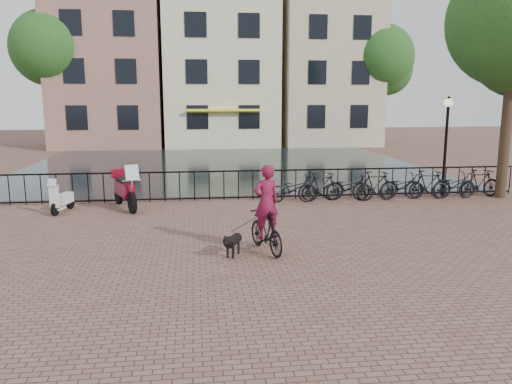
{
  "coord_description": "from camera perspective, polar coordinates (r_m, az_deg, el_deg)",
  "views": [
    {
      "loc": [
        -1.43,
        -8.8,
        3.43
      ],
      "look_at": [
        0.0,
        3.0,
        1.2
      ],
      "focal_mm": 35.0,
      "sensor_mm": 36.0,
      "label": 1
    }
  ],
  "objects": [
    {
      "name": "tree_far_left",
      "position": [
        37.2,
        -22.59,
        14.92
      ],
      "size": [
        5.04,
        5.04,
        9.27
      ],
      "color": "black",
      "rests_on": "ground"
    },
    {
      "name": "canal_house_left",
      "position": [
        39.39,
        -16.29,
        14.54
      ],
      "size": [
        7.5,
        9.0,
        12.8
      ],
      "color": "#8E6452",
      "rests_on": "ground"
    },
    {
      "name": "canal_house_right",
      "position": [
        40.18,
        7.69,
        15.13
      ],
      "size": [
        7.0,
        9.0,
        13.3
      ],
      "color": "tan",
      "rests_on": "ground"
    },
    {
      "name": "canal_water",
      "position": [
        26.36,
        -3.75,
        3.13
      ],
      "size": [
        20.0,
        20.0,
        0.0
      ],
      "primitive_type": "plane",
      "color": "black",
      "rests_on": "ground"
    },
    {
      "name": "parked_bike_6",
      "position": [
        18.74,
        21.66,
        0.72
      ],
      "size": [
        1.78,
        0.81,
        0.9
      ],
      "primitive_type": "imported",
      "rotation": [
        0.0,
        0.0,
        1.7
      ],
      "color": "black",
      "rests_on": "ground"
    },
    {
      "name": "canal_house_mid",
      "position": [
        38.92,
        -4.18,
        14.23
      ],
      "size": [
        8.0,
        9.5,
        11.8
      ],
      "color": "#C0BC91",
      "rests_on": "ground"
    },
    {
      "name": "parked_bike_1",
      "position": [
        16.99,
        7.44,
        0.6
      ],
      "size": [
        1.72,
        0.74,
        1.0
      ],
      "primitive_type": "imported",
      "rotation": [
        0.0,
        0.0,
        1.74
      ],
      "color": "black",
      "rests_on": "ground"
    },
    {
      "name": "parked_bike_4",
      "position": [
        17.91,
        16.31,
        0.62
      ],
      "size": [
        1.78,
        0.81,
        0.9
      ],
      "primitive_type": "imported",
      "rotation": [
        0.0,
        0.0,
        1.7
      ],
      "color": "black",
      "rests_on": "ground"
    },
    {
      "name": "motorcycle",
      "position": [
        16.24,
        -14.81,
        0.82
      ],
      "size": [
        1.29,
        2.17,
        1.53
      ],
      "rotation": [
        0.0,
        0.0,
        0.4
      ],
      "color": "maroon",
      "rests_on": "ground"
    },
    {
      "name": "tree_far_right",
      "position": [
        38.35,
        14.08,
        14.69
      ],
      "size": [
        4.76,
        4.76,
        8.76
      ],
      "color": "black",
      "rests_on": "ground"
    },
    {
      "name": "parked_bike_3",
      "position": [
        17.55,
        13.47,
        0.72
      ],
      "size": [
        1.69,
        0.59,
        1.0
      ],
      "primitive_type": "imported",
      "rotation": [
        0.0,
        0.0,
        1.64
      ],
      "color": "black",
      "rests_on": "ground"
    },
    {
      "name": "parked_bike_7",
      "position": [
        19.2,
        24.17,
        0.91
      ],
      "size": [
        1.72,
        0.72,
        1.0
      ],
      "primitive_type": "imported",
      "rotation": [
        0.0,
        0.0,
        1.73
      ],
      "color": "black",
      "rests_on": "ground"
    },
    {
      "name": "cyclist",
      "position": [
        11.19,
        1.17,
        -2.51
      ],
      "size": [
        0.97,
        1.77,
        2.33
      ],
      "rotation": [
        0.0,
        0.0,
        3.44
      ],
      "color": "black",
      "rests_on": "ground"
    },
    {
      "name": "parked_bike_5",
      "position": [
        18.3,
        19.06,
        0.82
      ],
      "size": [
        1.68,
        0.53,
        1.0
      ],
      "primitive_type": "imported",
      "rotation": [
        0.0,
        0.0,
        1.53
      ],
      "color": "black",
      "rests_on": "ground"
    },
    {
      "name": "dog",
      "position": [
        11.09,
        -2.63,
        -5.92
      ],
      "size": [
        0.58,
        0.85,
        0.55
      ],
      "rotation": [
        0.0,
        0.0,
        -0.43
      ],
      "color": "black",
      "rests_on": "ground"
    },
    {
      "name": "scooter",
      "position": [
        16.33,
        -21.28,
        -0.18
      ],
      "size": [
        0.62,
        1.28,
        1.14
      ],
      "rotation": [
        0.0,
        0.0,
        -0.23
      ],
      "color": "silver",
      "rests_on": "ground"
    },
    {
      "name": "parked_bike_2",
      "position": [
        17.25,
        10.5,
        0.5
      ],
      "size": [
        1.79,
        0.88,
        0.9
      ],
      "primitive_type": "imported",
      "rotation": [
        0.0,
        0.0,
        1.4
      ],
      "color": "black",
      "rests_on": "ground"
    },
    {
      "name": "railing",
      "position": [
        17.11,
        -2.01,
        0.78
      ],
      "size": [
        20.0,
        0.05,
        1.02
      ],
      "color": "black",
      "rests_on": "ground"
    },
    {
      "name": "parked_bike_0",
      "position": [
        16.79,
        4.3,
        0.37
      ],
      "size": [
        1.74,
        0.66,
        0.9
      ],
      "primitive_type": "imported",
      "rotation": [
        0.0,
        0.0,
        1.61
      ],
      "color": "black",
      "rests_on": "ground"
    },
    {
      "name": "lamp_post",
      "position": [
        18.56,
        20.96,
        6.68
      ],
      "size": [
        0.3,
        0.3,
        3.45
      ],
      "color": "black",
      "rests_on": "ground"
    },
    {
      "name": "ground",
      "position": [
        9.55,
        2.2,
        -10.42
      ],
      "size": [
        100.0,
        100.0,
        0.0
      ],
      "primitive_type": "plane",
      "color": "brown",
      "rests_on": "ground"
    }
  ]
}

